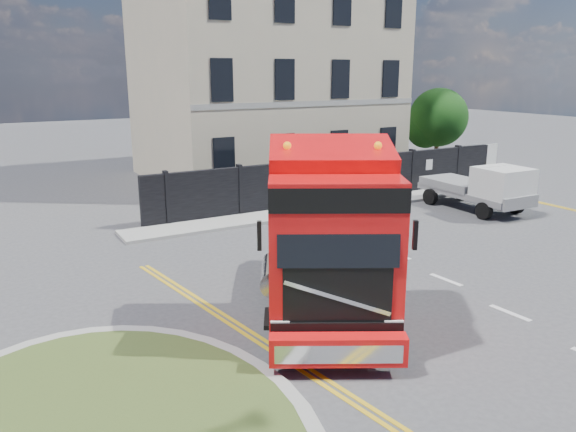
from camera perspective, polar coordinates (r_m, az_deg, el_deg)
ground at (r=14.86m, az=6.50°, el=-8.01°), size 120.00×120.00×0.00m
hoarding_fence at (r=25.30m, az=6.56°, el=3.78°), size 18.80×0.25×2.00m
georgian_building at (r=30.96m, az=-2.52°, el=14.68°), size 12.30×10.30×12.80m
tree at (r=32.42m, az=14.74°, el=9.40°), size 3.20×3.20×4.80m
pavement_far at (r=24.46m, az=6.70°, el=1.15°), size 20.00×1.60×0.12m
truck at (r=12.55m, az=4.19°, el=-3.17°), size 5.63×7.32×4.16m
flatbed_pickup at (r=24.25m, az=19.88°, el=2.69°), size 2.12×4.80×1.98m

